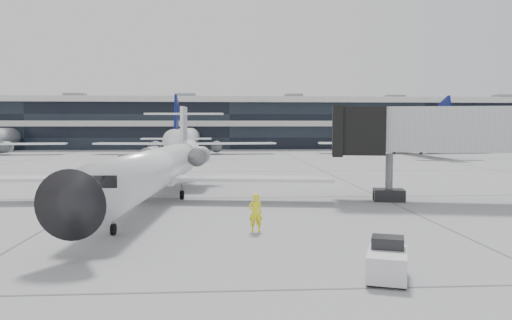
{
  "coord_description": "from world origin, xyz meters",
  "views": [
    {
      "loc": [
        -1.09,
        -35.16,
        5.15
      ],
      "look_at": [
        1.21,
        1.2,
        2.6
      ],
      "focal_mm": 35.0,
      "sensor_mm": 36.0,
      "label": 1
    }
  ],
  "objects": [
    {
      "name": "traffic_cone",
      "position": [
        -2.61,
        11.75,
        0.24
      ],
      "size": [
        0.4,
        0.4,
        0.5
      ],
      "rotation": [
        0.0,
        0.0,
        0.18
      ],
      "color": "#D6610B",
      "rests_on": "ground"
    },
    {
      "name": "bg_jet_center",
      "position": [
        -8.0,
        55.0,
        0.0
      ],
      "size": [
        32.0,
        40.0,
        9.6
      ],
      "primitive_type": null,
      "color": "white",
      "rests_on": "ground"
    },
    {
      "name": "jet_bridge",
      "position": [
        17.37,
        -3.53,
        4.79
      ],
      "size": [
        20.41,
        7.73,
        6.58
      ],
      "rotation": [
        0.0,
        0.0,
        -0.2
      ],
      "color": "#ADB0B2",
      "rests_on": "ground"
    },
    {
      "name": "baggage_tug",
      "position": [
        4.32,
        -19.11,
        0.61
      ],
      "size": [
        1.91,
        2.43,
        1.36
      ],
      "rotation": [
        0.0,
        0.0,
        -0.34
      ],
      "color": "silver",
      "rests_on": "ground"
    },
    {
      "name": "far_tug",
      "position": [
        -13.19,
        25.03,
        0.68
      ],
      "size": [
        1.8,
        2.58,
        1.51
      ],
      "rotation": [
        0.0,
        0.0,
        -0.18
      ],
      "color": "black",
      "rests_on": "ground"
    },
    {
      "name": "bg_jet_right",
      "position": [
        32.0,
        55.0,
        0.0
      ],
      "size": [
        32.0,
        40.0,
        9.6
      ],
      "primitive_type": null,
      "color": "white",
      "rests_on": "ground"
    },
    {
      "name": "ground",
      "position": [
        0.0,
        0.0,
        0.0
      ],
      "size": [
        220.0,
        220.0,
        0.0
      ],
      "primitive_type": "plane",
      "color": "gray",
      "rests_on": "ground"
    },
    {
      "name": "terminal",
      "position": [
        0.0,
        82.0,
        5.0
      ],
      "size": [
        170.0,
        22.0,
        10.0
      ],
      "primitive_type": "cube",
      "color": "black",
      "rests_on": "ground"
    },
    {
      "name": "ramp_worker",
      "position": [
        0.39,
        -11.46,
        0.94
      ],
      "size": [
        0.75,
        0.56,
        1.87
      ],
      "primitive_type": "imported",
      "rotation": [
        0.0,
        0.0,
        3.31
      ],
      "color": "#FFFD1A",
      "rests_on": "ground"
    },
    {
      "name": "regional_jet",
      "position": [
        -5.6,
        -1.54,
        2.33
      ],
      "size": [
        23.64,
        29.54,
        6.82
      ],
      "rotation": [
        0.0,
        0.0,
        -0.07
      ],
      "color": "silver",
      "rests_on": "ground"
    }
  ]
}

